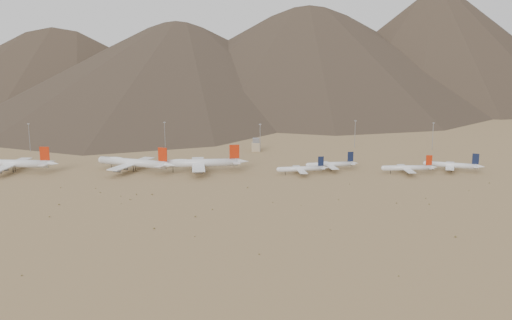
{
  "coord_description": "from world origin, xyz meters",
  "views": [
    {
      "loc": [
        40.11,
        -392.03,
        94.81
      ],
      "look_at": [
        31.72,
        30.0,
        9.82
      ],
      "focal_mm": 40.0,
      "sensor_mm": 36.0,
      "label": 1
    }
  ],
  "objects_px": {
    "narrowbody_a": "(302,169)",
    "widebody_west": "(13,163)",
    "widebody_east": "(200,163)",
    "control_tower": "(256,145)",
    "widebody_centre": "(133,162)",
    "narrowbody_b": "(331,164)"
  },
  "relations": [
    {
      "from": "control_tower",
      "to": "narrowbody_a",
      "type": "bearing_deg",
      "value": -69.12
    },
    {
      "from": "narrowbody_a",
      "to": "widebody_west",
      "type": "bearing_deg",
      "value": 169.69
    },
    {
      "from": "widebody_west",
      "to": "narrowbody_a",
      "type": "height_order",
      "value": "widebody_west"
    },
    {
      "from": "widebody_centre",
      "to": "widebody_west",
      "type": "bearing_deg",
      "value": -156.97
    },
    {
      "from": "widebody_west",
      "to": "control_tower",
      "type": "xyz_separation_m",
      "value": [
        183.29,
        92.36,
        -1.63
      ]
    },
    {
      "from": "narrowbody_a",
      "to": "control_tower",
      "type": "relative_size",
      "value": 3.33
    },
    {
      "from": "widebody_west",
      "to": "control_tower",
      "type": "height_order",
      "value": "widebody_west"
    },
    {
      "from": "widebody_east",
      "to": "control_tower",
      "type": "xyz_separation_m",
      "value": [
        40.95,
        88.41,
        -1.79
      ]
    },
    {
      "from": "widebody_west",
      "to": "widebody_east",
      "type": "height_order",
      "value": "widebody_east"
    },
    {
      "from": "widebody_east",
      "to": "narrowbody_b",
      "type": "relative_size",
      "value": 1.65
    },
    {
      "from": "widebody_west",
      "to": "widebody_centre",
      "type": "xyz_separation_m",
      "value": [
        91.07,
        4.91,
        0.04
      ]
    },
    {
      "from": "widebody_east",
      "to": "control_tower",
      "type": "bearing_deg",
      "value": 57.48
    },
    {
      "from": "widebody_west",
      "to": "widebody_centre",
      "type": "height_order",
      "value": "widebody_centre"
    },
    {
      "from": "widebody_centre",
      "to": "widebody_east",
      "type": "bearing_deg",
      "value": 18.88
    },
    {
      "from": "widebody_centre",
      "to": "narrowbody_a",
      "type": "height_order",
      "value": "widebody_centre"
    },
    {
      "from": "widebody_west",
      "to": "narrowbody_a",
      "type": "xyz_separation_m",
      "value": [
        219.6,
        -2.8,
        -2.64
      ]
    },
    {
      "from": "control_tower",
      "to": "narrowbody_b",
      "type": "bearing_deg",
      "value": -53.18
    },
    {
      "from": "narrowbody_b",
      "to": "widebody_centre",
      "type": "bearing_deg",
      "value": 171.52
    },
    {
      "from": "narrowbody_b",
      "to": "control_tower",
      "type": "bearing_deg",
      "value": 115.57
    },
    {
      "from": "widebody_centre",
      "to": "widebody_east",
      "type": "xyz_separation_m",
      "value": [
        51.27,
        -0.96,
        0.12
      ]
    },
    {
      "from": "widebody_east",
      "to": "narrowbody_a",
      "type": "bearing_deg",
      "value": -12.66
    },
    {
      "from": "widebody_centre",
      "to": "narrowbody_b",
      "type": "xyz_separation_m",
      "value": [
        152.17,
        7.38,
        -2.44
      ]
    }
  ]
}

